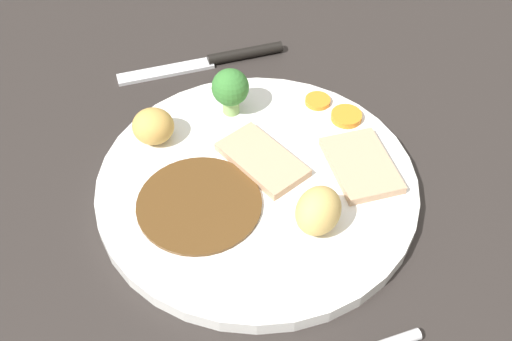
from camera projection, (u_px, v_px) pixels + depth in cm
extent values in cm
cube|color=#2B2623|center=(283.00, 195.00, 58.30)|extent=(120.00, 84.00, 3.60)
cylinder|color=white|center=(256.00, 183.00, 55.93)|extent=(28.61, 28.61, 1.40)
cylinder|color=#563819|center=(199.00, 204.00, 53.21)|extent=(10.81, 10.81, 0.30)
cube|color=tan|center=(262.00, 160.00, 56.40)|extent=(9.30, 6.90, 0.80)
cube|color=tan|center=(361.00, 165.00, 55.94)|extent=(8.41, 6.15, 0.80)
ellipsoid|color=tan|center=(153.00, 126.00, 57.54)|extent=(5.08, 5.16, 3.30)
ellipsoid|color=#D8B260|center=(317.00, 211.00, 50.33)|extent=(5.53, 5.66, 3.96)
cylinder|color=orange|center=(346.00, 116.00, 60.41)|extent=(3.00, 3.00, 0.64)
cylinder|color=orange|center=(318.00, 101.00, 62.05)|extent=(2.52, 2.52, 0.49)
cylinder|color=#8CB766|center=(231.00, 104.00, 60.70)|extent=(1.64, 1.64, 1.81)
sphere|color=#387A33|center=(230.00, 87.00, 59.10)|extent=(3.61, 3.61, 3.61)
cylinder|color=black|center=(245.00, 53.00, 69.02)|extent=(1.96, 8.57, 1.20)
cube|color=silver|center=(166.00, 71.00, 67.52)|extent=(2.64, 10.61, 0.40)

